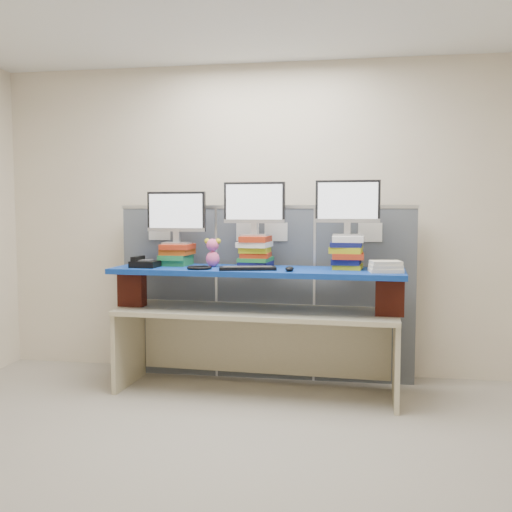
% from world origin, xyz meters
% --- Properties ---
extents(room, '(5.00, 4.00, 2.80)m').
position_xyz_m(room, '(0.00, 0.00, 1.40)').
color(room, '#F1E1C6').
rests_on(room, ground).
extents(cubicle_partition, '(2.60, 0.06, 1.53)m').
position_xyz_m(cubicle_partition, '(-0.00, 1.78, 0.77)').
color(cubicle_partition, '#4F555D').
rests_on(cubicle_partition, ground).
extents(desk, '(2.28, 0.77, 0.69)m').
position_xyz_m(desk, '(-0.01, 1.35, 0.55)').
color(desk, beige).
rests_on(desk, ground).
extents(brick_pier_left, '(0.22, 0.13, 0.29)m').
position_xyz_m(brick_pier_left, '(-1.06, 1.35, 0.83)').
color(brick_pier_left, maroon).
rests_on(brick_pier_left, desk).
extents(brick_pier_right, '(0.22, 0.13, 0.29)m').
position_xyz_m(brick_pier_right, '(1.03, 1.25, 0.83)').
color(brick_pier_right, maroon).
rests_on(brick_pier_right, desk).
extents(blue_board, '(2.36, 0.70, 0.04)m').
position_xyz_m(blue_board, '(-0.01, 1.35, 1.00)').
color(blue_board, navy).
rests_on(blue_board, brick_pier_left).
extents(book_stack_left, '(0.26, 0.31, 0.18)m').
position_xyz_m(book_stack_left, '(-0.72, 1.51, 1.11)').
color(book_stack_left, '#228140').
rests_on(book_stack_left, blue_board).
extents(book_stack_center, '(0.28, 0.33, 0.25)m').
position_xyz_m(book_stack_center, '(-0.04, 1.47, 1.15)').
color(book_stack_center, '#121651').
rests_on(book_stack_center, blue_board).
extents(book_stack_right, '(0.28, 0.32, 0.26)m').
position_xyz_m(book_stack_right, '(0.71, 1.43, 1.15)').
color(book_stack_right, gold).
rests_on(book_stack_right, blue_board).
extents(monitor_left, '(0.51, 0.15, 0.44)m').
position_xyz_m(monitor_left, '(-0.72, 1.50, 1.45)').
color(monitor_left, '#ADADB2').
rests_on(monitor_left, book_stack_left).
extents(monitor_center, '(0.51, 0.15, 0.44)m').
position_xyz_m(monitor_center, '(-0.04, 1.47, 1.52)').
color(monitor_center, '#ADADB2').
rests_on(monitor_center, book_stack_center).
extents(monitor_right, '(0.51, 0.15, 0.44)m').
position_xyz_m(monitor_right, '(0.71, 1.43, 1.53)').
color(monitor_right, '#ADADB2').
rests_on(monitor_right, book_stack_right).
extents(keyboard, '(0.46, 0.24, 0.03)m').
position_xyz_m(keyboard, '(-0.06, 1.22, 1.03)').
color(keyboard, black).
rests_on(keyboard, blue_board).
extents(mouse, '(0.10, 0.13, 0.04)m').
position_xyz_m(mouse, '(0.28, 1.18, 1.04)').
color(mouse, black).
rests_on(mouse, blue_board).
extents(desk_phone, '(0.22, 0.20, 0.09)m').
position_xyz_m(desk_phone, '(-0.93, 1.30, 1.05)').
color(desk_phone, black).
rests_on(desk_phone, blue_board).
extents(headset, '(0.24, 0.24, 0.02)m').
position_xyz_m(headset, '(-0.45, 1.23, 1.03)').
color(headset, black).
rests_on(headset, blue_board).
extents(plush_toy, '(0.14, 0.10, 0.23)m').
position_xyz_m(plush_toy, '(-0.39, 1.43, 1.14)').
color(plush_toy, '#EE5A94').
rests_on(plush_toy, blue_board).
extents(binder_stack, '(0.26, 0.22, 0.09)m').
position_xyz_m(binder_stack, '(1.00, 1.23, 1.06)').
color(binder_stack, '#ECE4C9').
rests_on(binder_stack, blue_board).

